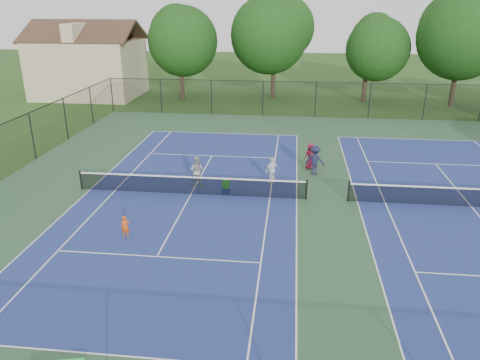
# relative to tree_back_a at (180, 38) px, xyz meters

# --- Properties ---
(ground) EXTENTS (140.00, 140.00, 0.00)m
(ground) POSITION_rel_tree_back_a_xyz_m (13.00, -24.00, -6.04)
(ground) COLOR #234716
(ground) RESTS_ON ground
(court_pad) EXTENTS (36.00, 36.00, 0.01)m
(court_pad) POSITION_rel_tree_back_a_xyz_m (13.00, -24.00, -6.03)
(court_pad) COLOR #30563A
(court_pad) RESTS_ON ground
(tennis_court_left) EXTENTS (12.00, 23.83, 1.07)m
(tennis_court_left) POSITION_rel_tree_back_a_xyz_m (6.00, -24.00, -5.94)
(tennis_court_left) COLOR navy
(tennis_court_left) RESTS_ON ground
(tennis_court_right) EXTENTS (12.00, 23.83, 1.07)m
(tennis_court_right) POSITION_rel_tree_back_a_xyz_m (20.00, -24.00, -5.94)
(tennis_court_right) COLOR navy
(tennis_court_right) RESTS_ON ground
(perimeter_fence) EXTENTS (36.08, 36.08, 3.02)m
(perimeter_fence) POSITION_rel_tree_back_a_xyz_m (13.00, -24.00, -4.44)
(perimeter_fence) COLOR black
(perimeter_fence) RESTS_ON ground
(tree_back_a) EXTENTS (6.80, 6.80, 9.15)m
(tree_back_a) POSITION_rel_tree_back_a_xyz_m (0.00, 0.00, 0.00)
(tree_back_a) COLOR #2D2116
(tree_back_a) RESTS_ON ground
(tree_back_b) EXTENTS (7.60, 7.60, 10.03)m
(tree_back_b) POSITION_rel_tree_back_a_xyz_m (9.00, 2.00, 0.56)
(tree_back_b) COLOR #2D2116
(tree_back_b) RESTS_ON ground
(tree_back_c) EXTENTS (6.00, 6.00, 8.40)m
(tree_back_c) POSITION_rel_tree_back_a_xyz_m (18.00, 1.00, -0.56)
(tree_back_c) COLOR #2D2116
(tree_back_c) RESTS_ON ground
(tree_back_d) EXTENTS (7.80, 7.80, 10.37)m
(tree_back_d) POSITION_rel_tree_back_a_xyz_m (26.00, 0.00, 0.79)
(tree_back_d) COLOR #2D2116
(tree_back_d) RESTS_ON ground
(clapboard_house) EXTENTS (10.80, 8.10, 7.65)m
(clapboard_house) POSITION_rel_tree_back_a_xyz_m (-10.00, 1.00, -2.95)
(clapboard_house) COLOR tan
(clapboard_house) RESTS_ON ground
(child_player) EXTENTS (0.40, 0.31, 0.97)m
(child_player) POSITION_rel_tree_back_a_xyz_m (4.22, -28.92, -5.55)
(child_player) COLOR #E34C0F
(child_player) RESTS_ON ground
(instructor) EXTENTS (0.95, 0.82, 1.67)m
(instructor) POSITION_rel_tree_back_a_xyz_m (6.07, -22.70, -5.20)
(instructor) COLOR #979799
(instructor) RESTS_ON ground
(bystander_a) EXTENTS (0.90, 0.85, 1.50)m
(bystander_a) POSITION_rel_tree_back_a_xyz_m (10.11, -21.93, -5.29)
(bystander_a) COLOR white
(bystander_a) RESTS_ON ground
(bystander_b) EXTENTS (1.25, 0.94, 1.73)m
(bystander_b) POSITION_rel_tree_back_a_xyz_m (12.49, -20.24, -5.17)
(bystander_b) COLOR #191C38
(bystander_b) RESTS_ON ground
(bystander_c) EXTENTS (0.89, 0.74, 1.56)m
(bystander_c) POSITION_rel_tree_back_a_xyz_m (12.27, -19.28, -5.26)
(bystander_c) COLOR maroon
(bystander_c) RESTS_ON ground
(ball_crate) EXTENTS (0.40, 0.38, 0.29)m
(ball_crate) POSITION_rel_tree_back_a_xyz_m (7.80, -23.60, -5.89)
(ball_crate) COLOR navy
(ball_crate) RESTS_ON ground
(ball_hopper) EXTENTS (0.38, 0.34, 0.43)m
(ball_hopper) POSITION_rel_tree_back_a_xyz_m (7.80, -23.60, -5.53)
(ball_hopper) COLOR green
(ball_hopper) RESTS_ON ball_crate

